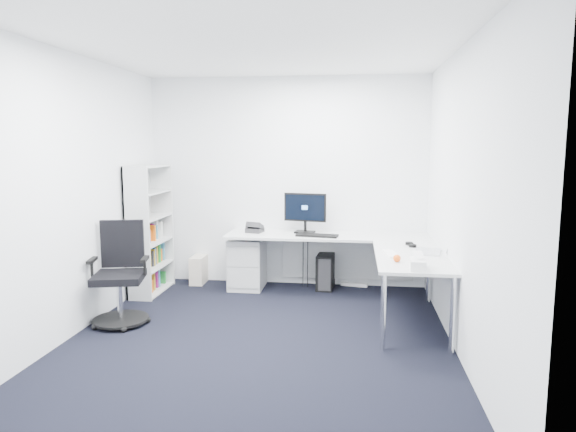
# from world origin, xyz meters

# --- Properties ---
(ground) EXTENTS (4.20, 4.20, 0.00)m
(ground) POSITION_xyz_m (0.00, 0.00, 0.00)
(ground) COLOR black
(ceiling) EXTENTS (4.20, 4.20, 0.00)m
(ceiling) POSITION_xyz_m (0.00, 0.00, 2.70)
(ceiling) COLOR white
(wall_back) EXTENTS (3.60, 0.02, 2.70)m
(wall_back) POSITION_xyz_m (0.00, 2.10, 1.35)
(wall_back) COLOR white
(wall_back) RESTS_ON ground
(wall_front) EXTENTS (3.60, 0.02, 2.70)m
(wall_front) POSITION_xyz_m (0.00, -2.10, 1.35)
(wall_front) COLOR white
(wall_front) RESTS_ON ground
(wall_left) EXTENTS (0.02, 4.20, 2.70)m
(wall_left) POSITION_xyz_m (-1.80, 0.00, 1.35)
(wall_left) COLOR white
(wall_left) RESTS_ON ground
(wall_right) EXTENTS (0.02, 4.20, 2.70)m
(wall_right) POSITION_xyz_m (1.80, 0.00, 1.35)
(wall_right) COLOR white
(wall_right) RESTS_ON ground
(l_desk) EXTENTS (2.50, 1.40, 0.73)m
(l_desk) POSITION_xyz_m (0.55, 1.40, 0.37)
(l_desk) COLOR silver
(l_desk) RESTS_ON ground
(drawer_pedestal) EXTENTS (0.42, 0.53, 0.65)m
(drawer_pedestal) POSITION_xyz_m (-0.48, 1.81, 0.32)
(drawer_pedestal) COLOR silver
(drawer_pedestal) RESTS_ON ground
(bookshelf) EXTENTS (0.31, 0.79, 1.59)m
(bookshelf) POSITION_xyz_m (-1.62, 1.45, 0.79)
(bookshelf) COLOR silver
(bookshelf) RESTS_ON ground
(task_chair) EXTENTS (0.71, 0.71, 1.05)m
(task_chair) POSITION_xyz_m (-1.49, 0.30, 0.52)
(task_chair) COLOR black
(task_chair) RESTS_ON ground
(black_pc_tower) EXTENTS (0.24, 0.47, 0.45)m
(black_pc_tower) POSITION_xyz_m (0.53, 1.93, 0.22)
(black_pc_tower) COLOR black
(black_pc_tower) RESTS_ON ground
(beige_pc_tower) EXTENTS (0.18, 0.38, 0.36)m
(beige_pc_tower) POSITION_xyz_m (-1.17, 1.96, 0.18)
(beige_pc_tower) COLOR beige
(beige_pc_tower) RESTS_ON ground
(power_strip) EXTENTS (0.35, 0.12, 0.04)m
(power_strip) POSITION_xyz_m (0.89, 2.04, 0.02)
(power_strip) COLOR white
(power_strip) RESTS_ON ground
(monitor) EXTENTS (0.56, 0.26, 0.52)m
(monitor) POSITION_xyz_m (0.26, 1.82, 0.99)
(monitor) COLOR black
(monitor) RESTS_ON l_desk
(black_keyboard) EXTENTS (0.52, 0.25, 0.02)m
(black_keyboard) POSITION_xyz_m (0.44, 1.59, 0.74)
(black_keyboard) COLOR black
(black_keyboard) RESTS_ON l_desk
(mouse) EXTENTS (0.08, 0.10, 0.03)m
(mouse) POSITION_xyz_m (0.63, 1.60, 0.74)
(mouse) COLOR black
(mouse) RESTS_ON l_desk
(desk_phone) EXTENTS (0.23, 0.23, 0.13)m
(desk_phone) POSITION_xyz_m (-0.37, 1.78, 0.80)
(desk_phone) COLOR #2B2B2D
(desk_phone) RESTS_ON l_desk
(laptop) EXTENTS (0.43, 0.42, 0.26)m
(laptop) POSITION_xyz_m (1.64, 0.80, 0.86)
(laptop) COLOR silver
(laptop) RESTS_ON l_desk
(white_keyboard) EXTENTS (0.17, 0.39, 0.01)m
(white_keyboard) POSITION_xyz_m (1.25, 0.67, 0.74)
(white_keyboard) COLOR white
(white_keyboard) RESTS_ON l_desk
(headphones) EXTENTS (0.16, 0.22, 0.05)m
(headphones) POSITION_xyz_m (1.50, 1.14, 0.76)
(headphones) COLOR black
(headphones) RESTS_ON l_desk
(orange_fruit) EXTENTS (0.07, 0.07, 0.07)m
(orange_fruit) POSITION_xyz_m (1.29, 0.32, 0.77)
(orange_fruit) COLOR #F95D16
(orange_fruit) RESTS_ON l_desk
(tissue_box) EXTENTS (0.15, 0.26, 0.09)m
(tissue_box) POSITION_xyz_m (1.45, 0.07, 0.77)
(tissue_box) COLOR white
(tissue_box) RESTS_ON l_desk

